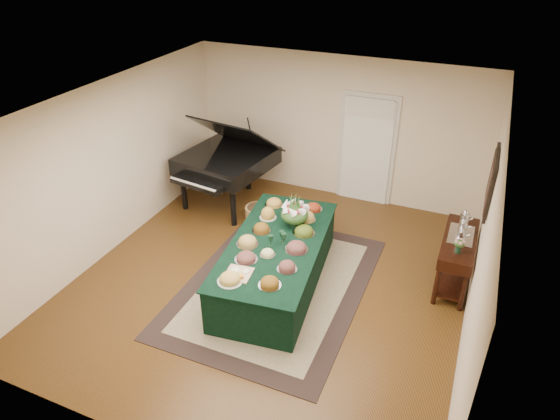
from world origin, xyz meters
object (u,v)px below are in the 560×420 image
at_px(grand_piano, 227,160).
at_px(floral_centerpiece, 295,211).
at_px(mahogany_sideboard, 458,249).
at_px(buffet_table, 276,263).

bearing_deg(grand_piano, floral_centerpiece, -35.93).
xyz_separation_m(floral_centerpiece, mahogany_sideboard, (2.33, 0.48, -0.35)).
bearing_deg(buffet_table, floral_centerpiece, 81.70).
distance_m(grand_piano, mahogany_sideboard, 4.31).
bearing_deg(mahogany_sideboard, grand_piano, 168.19).
height_order(grand_piano, mahogany_sideboard, grand_piano).
bearing_deg(buffet_table, grand_piano, 133.85).
xyz_separation_m(buffet_table, floral_centerpiece, (0.08, 0.52, 0.61)).
relative_size(floral_centerpiece, grand_piano, 0.22).
relative_size(buffet_table, grand_piano, 1.48).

